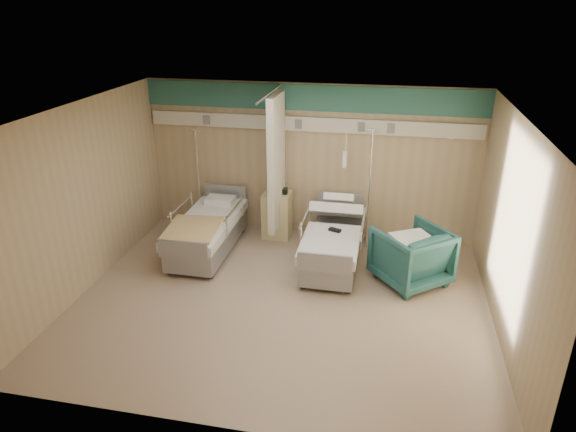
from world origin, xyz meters
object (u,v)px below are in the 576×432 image
(bedside_cabinet, at_px, (277,215))
(iv_stand_right, at_px, (367,221))
(bed_right, at_px, (333,247))
(bed_left, at_px, (207,236))
(iv_stand_left, at_px, (201,208))
(visitor_armchair, at_px, (411,256))

(bedside_cabinet, distance_m, iv_stand_right, 1.65)
(bed_right, bearing_deg, iv_stand_right, 61.76)
(bed_left, xyz_separation_m, iv_stand_left, (-0.48, 0.98, 0.08))
(visitor_armchair, distance_m, iv_stand_right, 1.48)
(bed_left, relative_size, visitor_armchair, 2.15)
(bedside_cabinet, height_order, iv_stand_left, iv_stand_left)
(bed_left, bearing_deg, visitor_armchair, -5.67)
(bed_left, distance_m, iv_stand_left, 1.09)
(iv_stand_right, relative_size, iv_stand_left, 1.09)
(visitor_armchair, bearing_deg, bed_left, -44.88)
(visitor_armchair, height_order, iv_stand_left, iv_stand_left)
(iv_stand_left, bearing_deg, iv_stand_right, -0.80)
(visitor_armchair, xyz_separation_m, iv_stand_right, (-0.76, 1.27, -0.02))
(bed_left, xyz_separation_m, iv_stand_right, (2.70, 0.93, 0.12))
(bed_left, xyz_separation_m, visitor_armchair, (3.46, -0.34, 0.14))
(bed_left, distance_m, iv_stand_right, 2.86)
(bed_right, relative_size, iv_stand_left, 1.11)
(bed_left, height_order, visitor_armchair, visitor_armchair)
(visitor_armchair, height_order, iv_stand_right, iv_stand_right)
(bed_left, height_order, iv_stand_right, iv_stand_right)
(bed_right, distance_m, iv_stand_right, 1.06)
(iv_stand_right, bearing_deg, bed_right, -118.24)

